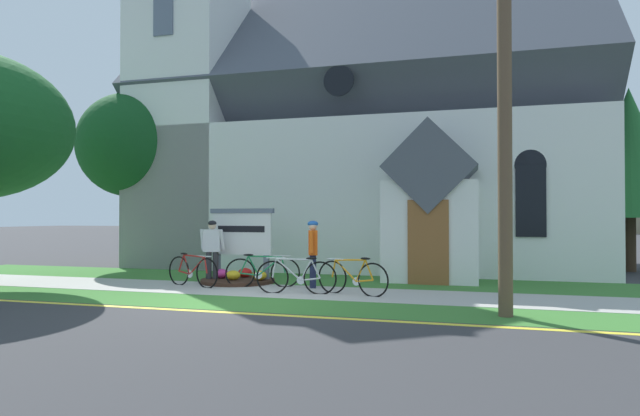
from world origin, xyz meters
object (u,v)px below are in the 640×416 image
at_px(church_sign, 242,234).
at_px(bicycle_silver, 296,276).
at_px(bicycle_black, 192,271).
at_px(roadside_conifer, 629,153).
at_px(cyclist_in_yellow_jersey, 313,249).
at_px(utility_pole, 498,35).
at_px(bicycle_orange, 262,272).
at_px(yard_deciduous_tree, 129,145).
at_px(bicycle_blue, 353,277).
at_px(cyclist_in_red_jersey, 212,247).

bearing_deg(church_sign, bicycle_silver, -39.18).
bearing_deg(bicycle_silver, bicycle_black, 170.20).
bearing_deg(roadside_conifer, cyclist_in_yellow_jersey, -142.20).
bearing_deg(bicycle_black, utility_pole, -16.46).
relative_size(bicycle_silver, cyclist_in_yellow_jersey, 1.13).
bearing_deg(roadside_conifer, utility_pole, -114.89).
xyz_separation_m(bicycle_orange, cyclist_in_yellow_jersey, (1.20, 0.18, 0.55)).
distance_m(church_sign, yard_deciduous_tree, 6.96).
bearing_deg(bicycle_blue, roadside_conifer, 45.52).
height_order(bicycle_black, utility_pole, utility_pole).
distance_m(bicycle_silver, bicycle_blue, 1.22).
height_order(cyclist_in_yellow_jersey, yard_deciduous_tree, yard_deciduous_tree).
bearing_deg(roadside_conifer, cyclist_in_red_jersey, -151.15).
xyz_separation_m(cyclist_in_red_jersey, roadside_conifer, (11.02, 6.07, 2.73)).
xyz_separation_m(bicycle_silver, yard_deciduous_tree, (-7.60, 4.71, 3.73)).
xyz_separation_m(church_sign, bicycle_orange, (0.92, -0.84, -0.85)).
height_order(church_sign, utility_pole, utility_pole).
xyz_separation_m(church_sign, roadside_conifer, (10.36, 5.73, 2.42)).
bearing_deg(bicycle_orange, church_sign, 137.59).
relative_size(bicycle_black, yard_deciduous_tree, 0.28).
xyz_separation_m(bicycle_blue, roadside_conifer, (7.10, 7.23, 3.26)).
height_order(cyclist_in_yellow_jersey, roadside_conifer, roadside_conifer).
bearing_deg(cyclist_in_red_jersey, utility_pole, -22.92).
bearing_deg(church_sign, cyclist_in_yellow_jersey, -17.22).
xyz_separation_m(utility_pole, roadside_conifer, (4.16, 8.97, -1.13)).
distance_m(church_sign, bicycle_silver, 2.78).
bearing_deg(bicycle_orange, bicycle_black, -168.19).
bearing_deg(yard_deciduous_tree, roadside_conifer, 9.60).
bearing_deg(cyclist_in_yellow_jersey, bicycle_black, -169.51).
xyz_separation_m(bicycle_orange, bicycle_black, (-1.67, -0.35, 0.01)).
height_order(church_sign, bicycle_orange, church_sign).
bearing_deg(utility_pole, church_sign, 152.39).
xyz_separation_m(bicycle_silver, bicycle_black, (-2.80, 0.48, -0.00)).
distance_m(bicycle_silver, roadside_conifer, 11.60).
bearing_deg(roadside_conifer, bicycle_silver, -138.28).
bearing_deg(utility_pole, bicycle_silver, 159.28).
distance_m(bicycle_blue, yard_deciduous_tree, 10.59).
bearing_deg(yard_deciduous_tree, bicycle_silver, -31.80).
distance_m(bicycle_silver, bicycle_black, 2.84).
xyz_separation_m(cyclist_in_yellow_jersey, cyclist_in_red_jersey, (-2.79, 0.32, -0.00)).
height_order(bicycle_blue, cyclist_in_red_jersey, cyclist_in_red_jersey).
relative_size(cyclist_in_red_jersey, utility_pole, 0.18).
bearing_deg(bicycle_orange, roadside_conifer, 34.84).
height_order(roadside_conifer, yard_deciduous_tree, yard_deciduous_tree).
xyz_separation_m(bicycle_black, cyclist_in_red_jersey, (0.09, 0.85, 0.54)).
bearing_deg(bicycle_black, yard_deciduous_tree, 138.62).
relative_size(bicycle_silver, roadside_conifer, 0.32).
relative_size(bicycle_black, cyclist_in_yellow_jersey, 1.03).
bearing_deg(cyclist_in_red_jersey, bicycle_blue, -16.35).
xyz_separation_m(bicycle_silver, cyclist_in_red_jersey, (-2.72, 1.33, 0.53)).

